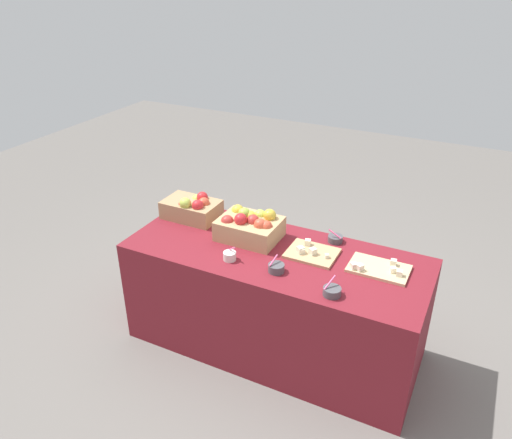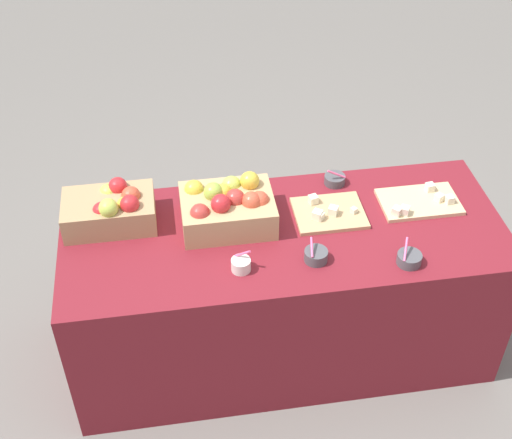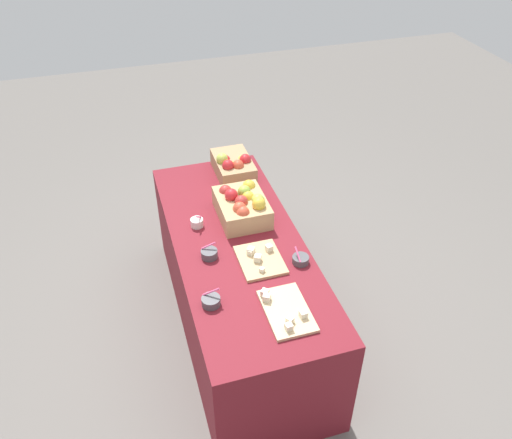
{
  "view_description": "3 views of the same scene",
  "coord_description": "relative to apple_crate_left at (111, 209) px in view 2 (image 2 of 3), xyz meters",
  "views": [
    {
      "loc": [
        1.08,
        -2.45,
        2.37
      ],
      "look_at": [
        -0.15,
        0.02,
        0.93
      ],
      "focal_mm": 35.07,
      "sensor_mm": 36.0,
      "label": 1
    },
    {
      "loc": [
        -0.46,
        -2.18,
        2.7
      ],
      "look_at": [
        -0.12,
        0.0,
        0.82
      ],
      "focal_mm": 48.93,
      "sensor_mm": 36.0,
      "label": 2
    },
    {
      "loc": [
        2.35,
        -0.6,
        2.75
      ],
      "look_at": [
        0.15,
        0.07,
        1.0
      ],
      "focal_mm": 36.63,
      "sensor_mm": 36.0,
      "label": 3
    }
  ],
  "objects": [
    {
      "name": "table",
      "position": [
        0.72,
        -0.17,
        -0.45
      ],
      "size": [
        1.9,
        0.76,
        0.74
      ],
      "primitive_type": "cube",
      "color": "maroon",
      "rests_on": "ground_plane"
    },
    {
      "name": "sample_bowl_near",
      "position": [
        0.81,
        -0.36,
        -0.05
      ],
      "size": [
        0.1,
        0.1,
        0.09
      ],
      "color": "#4C4C51",
      "rests_on": "table"
    },
    {
      "name": "sample_bowl_extra",
      "position": [
        0.5,
        -0.37,
        -0.05
      ],
      "size": [
        0.08,
        0.08,
        0.1
      ],
      "color": "silver",
      "rests_on": "table"
    },
    {
      "name": "apple_crate_left",
      "position": [
        0.0,
        0.0,
        0.0
      ],
      "size": [
        0.39,
        0.25,
        0.19
      ],
      "color": "tan",
      "rests_on": "table"
    },
    {
      "name": "cutting_board_back",
      "position": [
        1.35,
        -0.08,
        -0.07
      ],
      "size": [
        0.35,
        0.22,
        0.06
      ],
      "color": "#D1B284",
      "rests_on": "table"
    },
    {
      "name": "ground_plane",
      "position": [
        0.72,
        -0.17,
        -0.82
      ],
      "size": [
        10.0,
        10.0,
        0.0
      ],
      "primitive_type": "plane",
      "color": "slate"
    },
    {
      "name": "cutting_board_front",
      "position": [
        0.93,
        -0.09,
        -0.07
      ],
      "size": [
        0.3,
        0.24,
        0.06
      ],
      "color": "tan",
      "rests_on": "table"
    },
    {
      "name": "sample_bowl_mid",
      "position": [
        1.01,
        0.13,
        -0.06
      ],
      "size": [
        0.1,
        0.1,
        0.09
      ],
      "color": "#4C4C51",
      "rests_on": "table"
    },
    {
      "name": "sample_bowl_far",
      "position": [
        1.18,
        -0.44,
        -0.05
      ],
      "size": [
        0.1,
        0.1,
        0.1
      ],
      "color": "#4C4C51",
      "rests_on": "table"
    },
    {
      "name": "apple_crate_middle",
      "position": [
        0.49,
        -0.07,
        0.01
      ],
      "size": [
        0.39,
        0.3,
        0.2
      ],
      "color": "tan",
      "rests_on": "table"
    }
  ]
}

